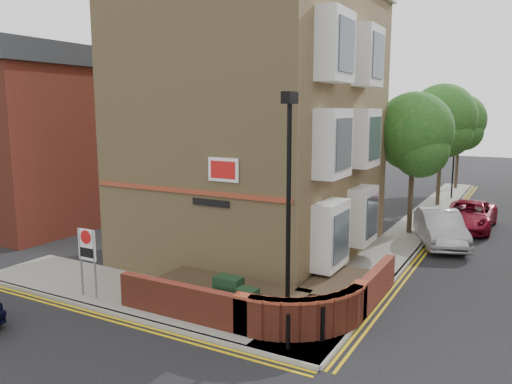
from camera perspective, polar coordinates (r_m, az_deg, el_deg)
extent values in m
plane|color=black|center=(13.63, -5.06, -16.66)|extent=(120.00, 120.00, 0.00)
cube|color=gray|center=(16.69, -12.30, -11.60)|extent=(13.00, 3.00, 0.12)
cube|color=gray|center=(27.22, 17.95, -3.63)|extent=(2.00, 32.00, 0.12)
cube|color=gray|center=(15.68, -16.01, -13.16)|extent=(13.00, 0.15, 0.12)
cube|color=gray|center=(27.05, 20.03, -3.82)|extent=(0.15, 32.00, 0.12)
cube|color=gold|center=(15.54, -16.67, -13.62)|extent=(13.00, 0.28, 0.01)
cube|color=gold|center=(27.03, 20.54, -3.98)|extent=(0.28, 32.00, 0.01)
cube|color=#9E8454|center=(20.65, 0.32, 8.40)|extent=(8.00, 10.00, 11.00)
cube|color=brown|center=(16.63, -8.06, 0.10)|extent=(7.80, 0.06, 0.15)
cube|color=white|center=(15.66, -3.76, 2.56)|extent=(1.10, 0.05, 0.75)
cube|color=black|center=(16.10, -5.21, -1.24)|extent=(1.40, 0.04, 0.22)
cylinder|color=black|center=(12.82, 3.72, -3.52)|extent=(0.12, 0.12, 6.00)
cylinder|color=black|center=(13.64, 3.60, -14.22)|extent=(0.20, 0.20, 0.80)
cube|color=black|center=(12.50, 3.87, 10.70)|extent=(0.25, 0.50, 0.30)
cube|color=#153118|center=(14.49, -3.16, -11.90)|extent=(0.80, 0.45, 1.20)
cube|color=#153118|center=(13.89, -0.97, -13.09)|extent=(0.55, 0.40, 1.10)
cylinder|color=black|center=(12.80, 3.68, -15.62)|extent=(0.11, 0.11, 0.90)
cylinder|color=black|center=(13.26, 7.64, -14.78)|extent=(0.11, 0.11, 0.90)
cylinder|color=slate|center=(16.87, -19.35, -7.53)|extent=(0.06, 0.06, 2.20)
cylinder|color=slate|center=(16.44, -17.94, -7.90)|extent=(0.06, 0.06, 2.20)
cube|color=white|center=(16.50, -18.76, -5.72)|extent=(0.72, 0.04, 1.00)
cylinder|color=red|center=(16.41, -18.89, -4.90)|extent=(0.44, 0.02, 0.44)
cube|color=maroon|center=(28.51, -21.42, 4.77)|extent=(6.00, 10.00, 8.00)
cube|color=#292C30|center=(28.55, -21.98, 13.80)|extent=(6.40, 10.40, 1.00)
cylinder|color=#382B1E|center=(24.86, 17.31, 0.68)|extent=(0.24, 0.24, 4.55)
sphere|color=#1D531B|center=(24.62, 17.61, 6.67)|extent=(3.64, 3.64, 3.64)
sphere|color=#1D531B|center=(24.30, 18.29, 4.61)|extent=(2.60, 2.60, 2.60)
sphere|color=#1D531B|center=(25.10, 17.07, 5.70)|extent=(2.86, 2.86, 2.86)
cylinder|color=#382B1E|center=(32.65, 20.25, 2.95)|extent=(0.24, 0.24, 5.04)
sphere|color=#1D531B|center=(32.48, 20.54, 8.00)|extent=(4.03, 4.03, 4.03)
sphere|color=#1D531B|center=(32.15, 21.07, 6.29)|extent=(2.88, 2.88, 2.88)
sphere|color=#1D531B|center=(32.93, 20.07, 7.16)|extent=(3.17, 3.17, 3.17)
cylinder|color=#382B1E|center=(40.55, 22.02, 3.80)|extent=(0.24, 0.24, 4.76)
sphere|color=#1D531B|center=(40.41, 22.26, 7.64)|extent=(3.81, 3.81, 3.81)
sphere|color=#1D531B|center=(40.09, 22.70, 6.33)|extent=(2.72, 2.72, 2.72)
sphere|color=#1D531B|center=(40.86, 21.87, 7.00)|extent=(2.99, 2.99, 2.99)
cylinder|color=black|center=(35.65, 21.56, 1.88)|extent=(0.10, 0.10, 3.20)
imported|color=black|center=(35.46, 21.76, 5.25)|extent=(0.20, 0.16, 1.00)
imported|color=#9FA1A7|center=(23.75, 20.32, -3.87)|extent=(3.18, 4.94, 1.54)
imported|color=maroon|center=(27.41, 23.13, -2.46)|extent=(2.44, 5.12, 1.41)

